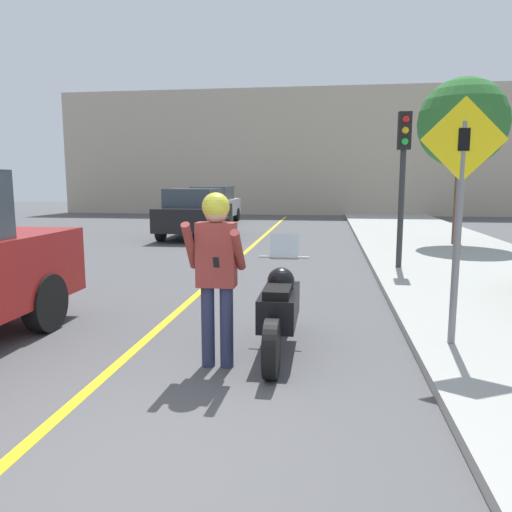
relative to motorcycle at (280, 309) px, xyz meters
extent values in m
plane|color=#4C4C4F|center=(-1.08, -2.49, -0.50)|extent=(80.00, 80.00, 0.00)
cube|color=yellow|center=(-1.68, 3.51, -0.49)|extent=(0.12, 36.00, 0.01)
cube|color=#B2A38E|center=(-1.08, 23.51, 3.03)|extent=(28.00, 1.20, 7.06)
cylinder|color=black|center=(0.00, -0.83, -0.20)|extent=(0.14, 0.60, 0.60)
cylinder|color=black|center=(0.00, 0.81, -0.20)|extent=(0.14, 0.60, 0.60)
cube|color=black|center=(0.00, -0.01, 0.03)|extent=(0.40, 1.13, 0.36)
sphere|color=black|center=(0.00, 0.14, 0.29)|extent=(0.32, 0.32, 0.32)
cube|color=black|center=(0.00, -0.27, 0.25)|extent=(0.28, 0.48, 0.10)
cylinder|color=silver|center=(0.00, 0.55, 0.51)|extent=(0.62, 0.03, 0.03)
cube|color=silver|center=(0.00, 0.62, 0.63)|extent=(0.36, 0.12, 0.31)
cylinder|color=#282D4C|center=(-0.70, -0.60, -0.06)|extent=(0.14, 0.14, 0.87)
cylinder|color=#282D4C|center=(-0.50, -0.60, -0.06)|extent=(0.14, 0.14, 0.87)
cube|color=maroon|center=(-0.60, -0.60, 0.70)|extent=(0.40, 0.22, 0.67)
cylinder|color=maroon|center=(-0.85, -0.70, 0.80)|extent=(0.09, 0.40, 0.51)
cylinder|color=maroon|center=(-0.35, -0.72, 0.77)|extent=(0.09, 0.46, 0.46)
sphere|color=tan|center=(-0.60, -0.60, 1.14)|extent=(0.24, 0.24, 0.24)
sphere|color=gold|center=(-0.60, -0.60, 1.20)|extent=(0.28, 0.28, 0.28)
cube|color=black|center=(-0.54, -0.88, 0.67)|extent=(0.06, 0.05, 0.11)
cylinder|color=black|center=(-3.08, 0.31, -0.12)|extent=(0.23, 0.76, 0.76)
cylinder|color=slate|center=(1.96, 0.20, 0.85)|extent=(0.08, 0.08, 2.47)
cube|color=yellow|center=(1.96, 0.18, 1.89)|extent=(0.91, 0.02, 0.91)
cube|color=black|center=(1.96, 0.16, 1.89)|extent=(0.12, 0.01, 0.24)
cylinder|color=#2D2D30|center=(2.06, 5.29, 1.23)|extent=(0.12, 0.12, 3.23)
cube|color=black|center=(2.06, 5.27, 2.46)|extent=(0.26, 0.22, 0.76)
sphere|color=red|center=(2.06, 5.15, 2.68)|extent=(0.14, 0.14, 0.14)
sphere|color=gold|center=(2.06, 5.15, 2.46)|extent=(0.14, 0.14, 0.14)
sphere|color=green|center=(2.06, 5.15, 2.24)|extent=(0.14, 0.14, 0.14)
cylinder|color=brown|center=(4.29, 9.67, 0.91)|extent=(0.24, 0.24, 2.58)
sphere|color=#2D6B2D|center=(4.29, 9.67, 3.08)|extent=(2.51, 2.51, 2.51)
cylinder|color=black|center=(-4.81, 12.59, -0.18)|extent=(0.22, 0.64, 0.64)
cylinder|color=black|center=(-3.16, 12.59, -0.18)|extent=(0.22, 0.64, 0.64)
cylinder|color=black|center=(-4.81, 9.99, -0.18)|extent=(0.22, 0.64, 0.64)
cylinder|color=black|center=(-3.16, 9.99, -0.18)|extent=(0.22, 0.64, 0.64)
cube|color=black|center=(-3.98, 11.29, 0.20)|extent=(1.80, 4.20, 0.76)
cube|color=#38424C|center=(-3.98, 11.12, 0.88)|extent=(1.58, 2.18, 0.60)
cylinder|color=black|center=(-5.49, 18.41, -0.18)|extent=(0.22, 0.64, 0.64)
cylinder|color=black|center=(-3.83, 18.41, -0.18)|extent=(0.22, 0.64, 0.64)
cylinder|color=black|center=(-5.49, 15.80, -0.18)|extent=(0.22, 0.64, 0.64)
cylinder|color=black|center=(-3.83, 15.80, -0.18)|extent=(0.22, 0.64, 0.64)
cube|color=silver|center=(-4.66, 17.10, 0.20)|extent=(1.80, 4.20, 0.76)
cube|color=#38424C|center=(-4.66, 16.94, 0.88)|extent=(1.58, 2.18, 0.60)
camera|label=1|loc=(0.51, -5.56, 1.46)|focal=35.00mm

